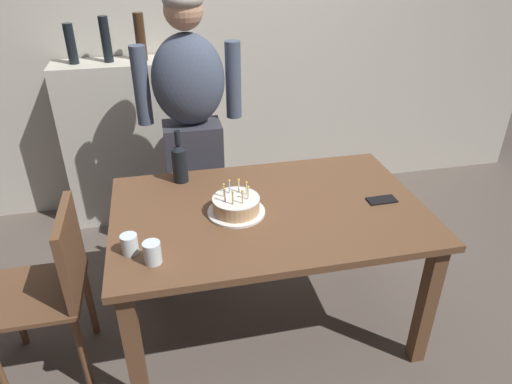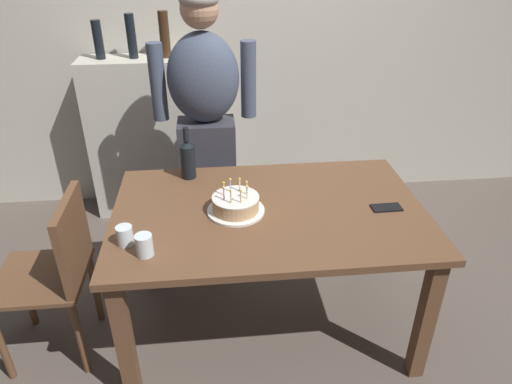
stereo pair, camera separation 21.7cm
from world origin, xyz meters
The scene contains 11 objects.
ground_plane centered at (0.00, 0.00, 0.00)m, with size 10.00×10.00×0.00m, color #564C44.
back_wall centered at (0.00, 1.55, 1.30)m, with size 5.20×0.10×2.60m, color beige.
dining_table centered at (0.00, 0.00, 0.64)m, with size 1.50×0.96×0.74m.
birthday_cake centered at (-0.16, -0.01, 0.78)m, with size 0.27×0.27×0.15m.
water_glass_near centered at (-0.65, -0.22, 0.78)m, with size 0.07×0.07×0.09m, color silver.
water_glass_far centered at (-0.56, -0.30, 0.79)m, with size 0.07×0.07×0.09m, color silver.
wine_bottle centered at (-0.39, 0.37, 0.85)m, with size 0.08×0.08×0.29m.
cell_phone centered at (0.56, -0.05, 0.74)m, with size 0.14×0.07×0.01m, color black.
person_man_bearded centered at (-0.29, 0.74, 0.87)m, with size 0.61×0.27×1.66m.
dining_chair centered at (-1.02, -0.06, 0.52)m, with size 0.42×0.42×0.87m.
shelf_cabinet centered at (-0.75, 1.33, 0.59)m, with size 0.76×0.30×1.46m.
Camera 1 is at (-0.47, -1.85, 1.92)m, focal length 32.49 mm.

